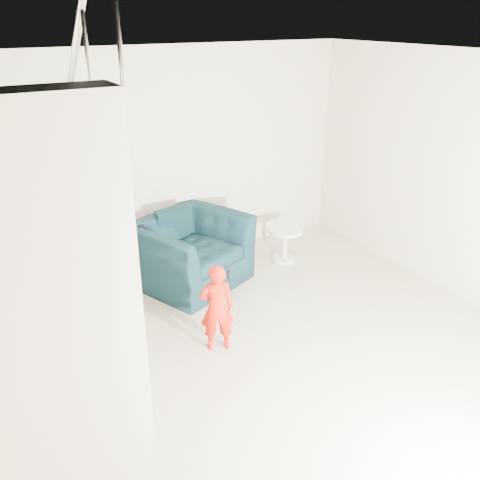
{
  "coord_description": "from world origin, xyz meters",
  "views": [
    {
      "loc": [
        -2.3,
        -2.97,
        3.02
      ],
      "look_at": [
        0.15,
        1.2,
        0.85
      ],
      "focal_mm": 38.0,
      "sensor_mm": 36.0,
      "label": 1
    }
  ],
  "objects_px": {
    "side_table": "(285,239)",
    "staircase": "(35,319)",
    "toddler": "(217,308)",
    "armchair": "(190,251)"
  },
  "relations": [
    {
      "from": "side_table",
      "to": "staircase",
      "type": "distance_m",
      "value": 3.65
    },
    {
      "from": "toddler",
      "to": "staircase",
      "type": "xyz_separation_m",
      "value": [
        -1.61,
        -0.16,
        0.49
      ]
    },
    {
      "from": "side_table",
      "to": "staircase",
      "type": "bearing_deg",
      "value": -156.55
    },
    {
      "from": "toddler",
      "to": "staircase",
      "type": "bearing_deg",
      "value": 26.32
    },
    {
      "from": "staircase",
      "to": "side_table",
      "type": "bearing_deg",
      "value": 23.45
    },
    {
      "from": "side_table",
      "to": "staircase",
      "type": "relative_size",
      "value": 0.12
    },
    {
      "from": "toddler",
      "to": "armchair",
      "type": "bearing_deg",
      "value": -84.14
    },
    {
      "from": "toddler",
      "to": "side_table",
      "type": "xyz_separation_m",
      "value": [
        1.69,
        1.27,
        -0.15
      ]
    },
    {
      "from": "armchair",
      "to": "toddler",
      "type": "bearing_deg",
      "value": -126.34
    },
    {
      "from": "armchair",
      "to": "side_table",
      "type": "distance_m",
      "value": 1.33
    }
  ]
}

